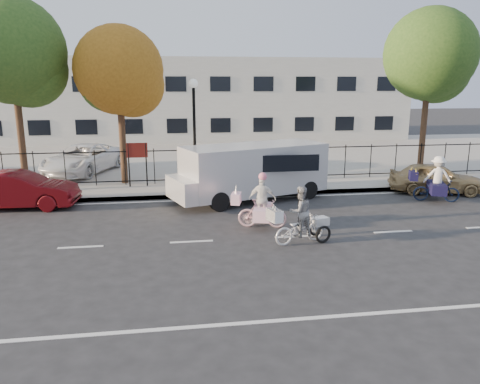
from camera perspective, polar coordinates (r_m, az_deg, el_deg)
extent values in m
plane|color=#333334|center=(13.24, -5.93, -6.06)|extent=(120.00, 120.00, 0.00)
cube|color=#A8A399|center=(18.06, -6.70, -0.54)|extent=(60.00, 0.10, 0.15)
cube|color=#A8A399|center=(19.09, -6.81, 0.21)|extent=(60.00, 2.20, 0.15)
cube|color=#A8A399|center=(27.83, -7.41, 4.34)|extent=(60.00, 15.60, 0.15)
cube|color=silver|center=(37.51, -7.89, 11.12)|extent=(34.00, 10.00, 6.00)
cylinder|color=black|center=(19.44, -5.56, 6.69)|extent=(0.12, 0.12, 4.00)
sphere|color=white|center=(19.31, -5.71, 13.04)|extent=(0.36, 0.36, 0.36)
cylinder|color=black|center=(19.65, -13.38, 3.22)|extent=(0.06, 0.06, 1.80)
cylinder|color=black|center=(19.60, -11.34, 3.30)|extent=(0.06, 0.06, 1.80)
cube|color=#59140F|center=(19.53, -12.45, 4.99)|extent=(0.85, 0.04, 0.60)
imported|color=white|center=(13.07, 7.28, -4.49)|extent=(1.63, 0.97, 0.81)
imported|color=white|center=(12.93, 7.35, -2.38)|extent=(0.81, 0.71, 1.41)
cube|color=white|center=(12.52, 4.24, -2.85)|extent=(0.40, 0.55, 0.32)
cone|color=white|center=(12.57, 4.15, -1.78)|extent=(0.13, 0.13, 0.16)
cone|color=white|center=(12.37, 4.36, -2.03)|extent=(0.13, 0.13, 0.16)
torus|color=black|center=(13.20, 10.10, -5.11)|extent=(0.50, 0.22, 0.50)
torus|color=black|center=(13.77, 9.27, -4.30)|extent=(0.50, 0.22, 0.50)
cube|color=white|center=(13.40, 9.72, -3.53)|extent=(0.52, 0.43, 0.22)
imported|color=beige|center=(14.31, 2.73, -2.63)|extent=(1.55, 0.80, 0.90)
imported|color=white|center=(14.19, 2.75, -0.86)|extent=(0.89, 0.55, 1.41)
cube|color=#FFC2D8|center=(14.27, -0.48, -0.79)|extent=(0.39, 0.55, 0.32)
cone|color=silver|center=(14.21, -0.48, 0.33)|extent=(0.11, 0.11, 0.29)
cube|color=#FFC2D8|center=(14.30, 2.73, -2.45)|extent=(0.79, 1.25, 0.36)
sphere|color=pink|center=(14.04, 2.78, 1.88)|extent=(0.25, 0.25, 0.25)
imported|color=#0F1A34|center=(18.89, 22.81, 0.20)|extent=(1.73, 1.10, 0.86)
imported|color=white|center=(18.78, 22.96, 1.78)|extent=(1.10, 0.86, 1.50)
cube|color=black|center=(18.64, 20.38, 1.90)|extent=(0.45, 0.59, 0.34)
cone|color=gold|center=(18.75, 20.17, 2.57)|extent=(0.11, 0.22, 0.31)
cone|color=gold|center=(18.45, 20.67, 2.37)|extent=(0.11, 0.22, 0.31)
cube|color=black|center=(18.87, 22.84, 0.48)|extent=(0.92, 1.34, 0.38)
cube|color=silver|center=(17.56, 1.76, 2.87)|extent=(5.71, 3.66, 1.79)
cube|color=silver|center=(17.38, -7.80, 0.97)|extent=(1.11, 1.99, 0.79)
cylinder|color=black|center=(16.65, -4.13, -0.71)|extent=(0.74, 0.47, 0.69)
cylinder|color=black|center=(18.35, -4.55, 0.60)|extent=(0.74, 0.47, 0.69)
cylinder|color=black|center=(17.34, 8.40, -0.26)|extent=(0.74, 0.47, 0.69)
cylinder|color=black|center=(18.97, 6.89, 0.97)|extent=(0.74, 0.47, 0.69)
imported|color=#52090D|center=(18.19, -25.32, 0.21)|extent=(4.05, 1.67, 1.31)
imported|color=tan|center=(20.31, 22.76, 1.60)|extent=(3.84, 2.40, 1.22)
imported|color=white|center=(23.27, -18.65, 3.84)|extent=(3.70, 5.29, 1.34)
imported|color=#ABAEB3|center=(22.61, 1.05, 4.41)|extent=(2.85, 4.54, 1.44)
cylinder|color=#442D1D|center=(21.04, -25.19, 6.76)|extent=(0.28, 0.28, 4.85)
sphere|color=#385B1E|center=(20.98, -26.06, 15.23)|extent=(4.16, 4.16, 4.16)
sphere|color=#385B1E|center=(21.01, -24.37, 13.48)|extent=(3.05, 3.05, 3.05)
cylinder|color=#442D1D|center=(20.33, -14.14, 6.54)|extent=(0.28, 0.28, 4.22)
sphere|color=#9F6219|center=(20.21, -14.59, 14.20)|extent=(3.62, 3.62, 3.62)
sphere|color=#9F6219|center=(20.36, -13.00, 12.57)|extent=(2.66, 2.66, 2.66)
cylinder|color=#442D1D|center=(23.93, 21.50, 7.79)|extent=(0.28, 0.28, 4.89)
sphere|color=#385B1E|center=(23.88, 22.16, 15.31)|extent=(4.19, 4.19, 4.19)
sphere|color=#385B1E|center=(24.28, 22.82, 13.55)|extent=(3.07, 3.07, 3.07)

